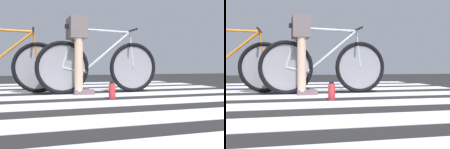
% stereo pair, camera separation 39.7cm
% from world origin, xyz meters
% --- Properties ---
extents(ground, '(18.00, 14.00, 0.02)m').
position_xyz_m(ground, '(0.00, 0.00, 0.01)').
color(ground, black).
extents(crosswalk_markings, '(5.45, 5.75, 0.00)m').
position_xyz_m(crosswalk_markings, '(-0.01, -0.22, 0.02)').
color(crosswalk_markings, silver).
rests_on(crosswalk_markings, ground).
extents(bicycle_1_of_2, '(1.74, 0.52, 0.93)m').
position_xyz_m(bicycle_1_of_2, '(0.40, 0.40, 0.41)').
color(bicycle_1_of_2, black).
rests_on(bicycle_1_of_2, ground).
extents(cyclist_1_of_2, '(0.32, 0.42, 1.02)m').
position_xyz_m(cyclist_1_of_2, '(0.09, 0.39, 0.68)').
color(cyclist_1_of_2, beige).
rests_on(cyclist_1_of_2, ground).
extents(bicycle_2_of_2, '(1.74, 0.52, 0.93)m').
position_xyz_m(bicycle_2_of_2, '(-0.92, 0.73, 0.41)').
color(bicycle_2_of_2, black).
rests_on(bicycle_2_of_2, ground).
extents(water_bottle, '(0.08, 0.08, 0.20)m').
position_xyz_m(water_bottle, '(0.39, -0.23, 0.12)').
color(water_bottle, '#DE353A').
rests_on(water_bottle, ground).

